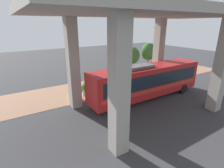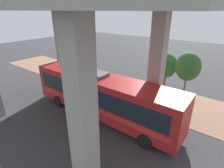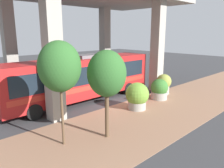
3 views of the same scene
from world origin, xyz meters
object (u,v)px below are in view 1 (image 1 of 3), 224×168
Objects in this scene: planter_front at (88,88)px; planter_middle at (111,81)px; street_tree_near at (132,56)px; planter_back at (77,91)px; fire_hydrant at (102,89)px; bus at (147,80)px; street_tree_far at (148,52)px.

planter_middle reaches higher than planter_front.
street_tree_near is (-1.98, 7.35, 2.47)m from planter_front.
planter_middle reaches higher than planter_back.
planter_middle is (-0.68, 1.61, 0.45)m from fire_hydrant.
bus reaches higher than fire_hydrant.
bus is 4.58m from planter_middle.
planter_back is at bearing -84.90° from fire_hydrant.
bus reaches higher than planter_front.
street_tree_near is 0.91× the size of street_tree_far.
fire_hydrant is 6.90m from street_tree_near.
street_tree_near is (-5.81, 2.64, 1.33)m from bus.
planter_back is 11.39m from street_tree_far.
street_tree_near reaches higher than bus.
bus is at bearing 42.89° from fire_hydrant.
planter_front is at bearing -83.98° from planter_middle.
street_tree_near is 2.23m from street_tree_far.
planter_middle is 6.92m from street_tree_far.
planter_front is 0.37× the size of street_tree_near.
planter_front is at bearing -74.94° from street_tree_near.
planter_back reaches higher than planter_front.
bus is 7.12× the size of planter_back.
bus reaches higher than planter_back.
fire_hydrant is 0.20× the size of street_tree_far.
street_tree_near is at bearing 155.58° from bus.
street_tree_far is at bearing 96.95° from planter_front.
planter_back reaches higher than fire_hydrant.
street_tree_far reaches higher than fire_hydrant.
bus is 2.81× the size of street_tree_near.
fire_hydrant is at bearing -68.38° from street_tree_near.
planter_middle is at bearing 96.02° from planter_front.
street_tree_near is at bearing -112.54° from street_tree_far.
planter_middle is 5.13m from street_tree_near.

